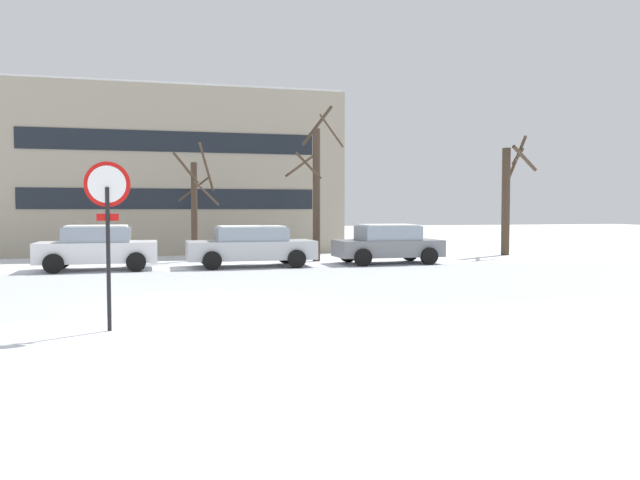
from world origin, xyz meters
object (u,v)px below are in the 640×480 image
stop_sign (108,212)px  parked_car_gray (388,244)px  parked_car_silver (251,246)px  parked_car_white (98,247)px

stop_sign → parked_car_gray: (9.21, 11.25, -1.25)m
parked_car_gray → stop_sign: bearing=-129.3°
parked_car_silver → parked_car_gray: size_ratio=1.13×
stop_sign → parked_car_white: stop_sign is taller
stop_sign → parked_car_gray: stop_sign is taller
parked_car_white → stop_sign: bearing=-84.1°
parked_car_white → parked_car_silver: (5.19, -0.05, -0.02)m
stop_sign → parked_car_white: (-1.18, 11.30, -1.24)m
stop_sign → parked_car_silver: bearing=70.3°
parked_car_white → parked_car_gray: 10.39m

